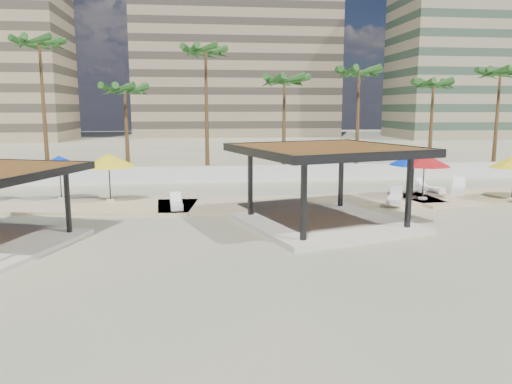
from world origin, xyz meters
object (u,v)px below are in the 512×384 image
umbrella_a (59,162)px  lounger_c (429,188)px  umbrella_c (424,160)px  pavilion_central (325,178)px  lounger_b (395,199)px  lounger_a (176,205)px  lounger_d (458,189)px

umbrella_a → lounger_c: size_ratio=1.63×
umbrella_a → umbrella_c: size_ratio=1.08×
pavilion_central → lounger_b: size_ratio=4.11×
umbrella_c → lounger_a: umbrella_c is taller
umbrella_c → lounger_b: 2.97m
lounger_b → lounger_c: bearing=-19.4°
pavilion_central → umbrella_a: bearing=134.4°
lounger_a → lounger_c: lounger_c is taller
lounger_c → lounger_a: bearing=76.0°
lounger_c → lounger_b: bearing=106.6°
lounger_a → pavilion_central: bearing=-124.4°
lounger_a → lounger_d: bearing=-85.8°
pavilion_central → lounger_a: size_ratio=4.74×
umbrella_c → pavilion_central: bearing=-145.8°
pavilion_central → umbrella_a: (-13.65, 7.36, 0.14)m
pavilion_central → lounger_d: size_ratio=3.88×
lounger_b → lounger_d: lounger_d is taller
umbrella_a → lounger_a: (6.69, -3.36, -1.99)m
lounger_b → lounger_c: size_ratio=1.08×
lounger_a → lounger_b: size_ratio=0.87×
pavilion_central → lounger_a: bearing=132.8°
umbrella_c → umbrella_a: bearing=172.9°
lounger_c → lounger_d: 1.69m
lounger_b → lounger_a: bearing=117.8°
pavilion_central → lounger_b: pavilion_central is taller
lounger_a → lounger_d: (17.21, 2.65, 0.04)m
pavilion_central → lounger_d: 12.35m
umbrella_c → lounger_c: (1.69, 2.61, -2.09)m
pavilion_central → umbrella_c: pavilion_central is taller
lounger_d → umbrella_a: bearing=119.3°
lounger_a → umbrella_c: bearing=-91.3°
umbrella_c → lounger_d: (3.21, 1.86, -2.06)m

